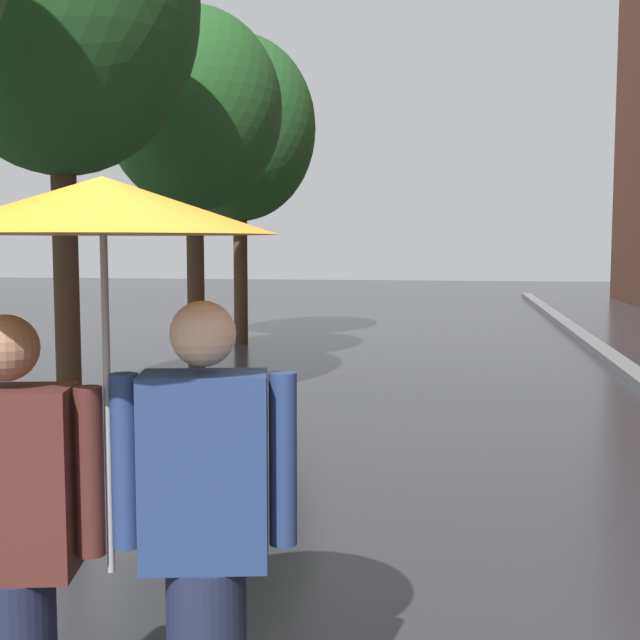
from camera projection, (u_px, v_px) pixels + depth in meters
kerb_strip at (635, 375)px, 11.43m from camera, size 0.30×36.00×0.12m
street_tree_1 at (59, 4)px, 8.24m from camera, size 2.79×2.79×5.93m
street_tree_2 at (193, 111)px, 11.75m from camera, size 2.50×2.50×5.15m
street_tree_3 at (239, 129)px, 15.18m from camera, size 2.77×2.77×5.61m
couple_under_umbrella at (107, 400)px, 2.64m from camera, size 1.18×1.09×2.07m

